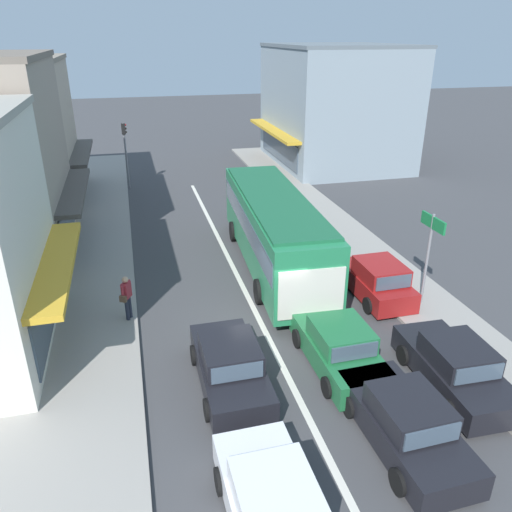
{
  "coord_description": "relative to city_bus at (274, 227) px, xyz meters",
  "views": [
    {
      "loc": [
        -3.92,
        -14.38,
        9.35
      ],
      "look_at": [
        0.6,
        3.2,
        1.2
      ],
      "focal_mm": 35.0,
      "sensor_mm": 36.0,
      "label": 1
    }
  ],
  "objects": [
    {
      "name": "pedestrian_with_handbag_near",
      "position": [
        -6.19,
        -3.07,
        -0.81
      ],
      "size": [
        0.44,
        0.64,
        1.63
      ],
      "color": "#232838",
      "rests_on": "sidewalk_left"
    },
    {
      "name": "lane_centre_line",
      "position": [
        -1.71,
        -0.46,
        -1.88
      ],
      "size": [
        0.2,
        28.0,
        0.01
      ],
      "primitive_type": "cube",
      "color": "silver",
      "rests_on": "ground"
    },
    {
      "name": "kerb_right",
      "position": [
        4.49,
        1.54,
        -1.82
      ],
      "size": [
        2.8,
        44.0,
        0.12
      ],
      "primitive_type": "cube",
      "color": "gray",
      "rests_on": "ground"
    },
    {
      "name": "sedan_adjacent_lane_trail",
      "position": [
        -3.44,
        -7.35,
        -1.22
      ],
      "size": [
        1.91,
        4.21,
        1.47
      ],
      "color": "black",
      "rests_on": "ground"
    },
    {
      "name": "sedan_behind_bus_mid",
      "position": [
        0.24,
        -10.65,
        -1.22
      ],
      "size": [
        1.97,
        4.24,
        1.47
      ],
      "color": "black",
      "rests_on": "ground"
    },
    {
      "name": "city_bus",
      "position": [
        0.0,
        0.0,
        0.0
      ],
      "size": [
        3.16,
        10.97,
        3.23
      ],
      "color": "#237A4C",
      "rests_on": "ground"
    },
    {
      "name": "traffic_light_downstreet",
      "position": [
        -5.77,
        13.9,
        0.97
      ],
      "size": [
        0.33,
        0.24,
        4.2
      ],
      "color": "gray",
      "rests_on": "ground"
    },
    {
      "name": "parked_hatchback_kerb_second",
      "position": [
        3.05,
        -3.58,
        -1.17
      ],
      "size": [
        1.84,
        3.71,
        1.54
      ],
      "color": "maroon",
      "rests_on": "ground"
    },
    {
      "name": "ground_plane",
      "position": [
        -1.71,
        -4.46,
        -1.88
      ],
      "size": [
        140.0,
        140.0,
        0.0
      ],
      "primitive_type": "plane",
      "color": "#3F3F42"
    },
    {
      "name": "building_right_far",
      "position": [
        9.77,
        17.18,
        2.42
      ],
      "size": [
        9.77,
        10.98,
        8.62
      ],
      "color": "#84939E",
      "rests_on": "ground"
    },
    {
      "name": "directional_road_sign",
      "position": [
        4.43,
        -4.57,
        0.8
      ],
      "size": [
        0.1,
        1.4,
        3.6
      ],
      "color": "gray",
      "rests_on": "ground"
    },
    {
      "name": "shopfront_far_end",
      "position": [
        -11.89,
        13.01,
        2.19
      ],
      "size": [
        7.14,
        8.05,
        8.15
      ],
      "color": "#B2A38E",
      "rests_on": "ground"
    },
    {
      "name": "sidewalk_left",
      "position": [
        -8.51,
        1.54,
        -1.81
      ],
      "size": [
        5.2,
        44.0,
        0.14
      ],
      "primitive_type": "cube",
      "color": "gray",
      "rests_on": "ground"
    },
    {
      "name": "parked_sedan_kerb_front",
      "position": [
        2.74,
        -8.99,
        -1.22
      ],
      "size": [
        2.01,
        4.26,
        1.47
      ],
      "color": "black",
      "rests_on": "ground"
    },
    {
      "name": "sedan_behind_bus_near",
      "position": [
        -0.06,
        -7.27,
        -1.22
      ],
      "size": [
        1.93,
        4.22,
        1.47
      ],
      "color": "#1E6638",
      "rests_on": "ground"
    },
    {
      "name": "sedan_queue_gap_filler",
      "position": [
        -3.53,
        -12.18,
        -1.22
      ],
      "size": [
        1.94,
        4.22,
        1.47
      ],
      "color": "silver",
      "rests_on": "ground"
    }
  ]
}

